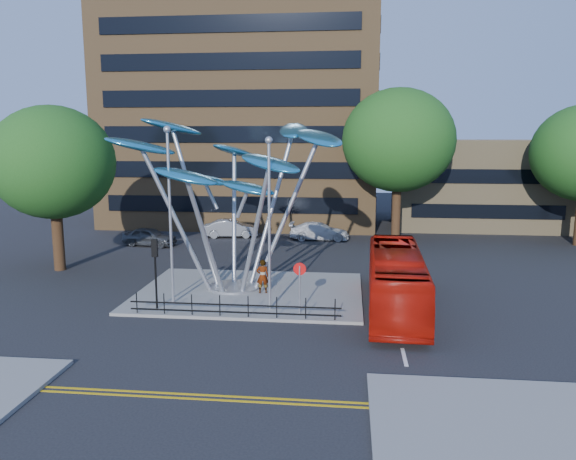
# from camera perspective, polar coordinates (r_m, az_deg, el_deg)

# --- Properties ---
(ground) EXTENTS (120.00, 120.00, 0.00)m
(ground) POSITION_cam_1_polar(r_m,az_deg,el_deg) (24.93, -4.01, -10.37)
(ground) COLOR black
(ground) RESTS_ON ground
(traffic_island) EXTENTS (12.00, 9.00, 0.15)m
(traffic_island) POSITION_cam_1_polar(r_m,az_deg,el_deg) (30.69, -3.86, -6.33)
(traffic_island) COLOR slate
(traffic_island) RESTS_ON ground
(double_yellow_near) EXTENTS (40.00, 0.12, 0.01)m
(double_yellow_near) POSITION_cam_1_polar(r_m,az_deg,el_deg) (19.53, -7.26, -16.36)
(double_yellow_near) COLOR gold
(double_yellow_near) RESTS_ON ground
(double_yellow_far) EXTENTS (40.00, 0.12, 0.01)m
(double_yellow_far) POSITION_cam_1_polar(r_m,az_deg,el_deg) (19.26, -7.48, -16.74)
(double_yellow_far) COLOR gold
(double_yellow_far) RESTS_ON ground
(brick_tower) EXTENTS (25.00, 15.00, 30.00)m
(brick_tower) POSITION_cam_1_polar(r_m,az_deg,el_deg) (56.33, -4.44, 16.30)
(brick_tower) COLOR brown
(brick_tower) RESTS_ON ground
(low_building_near) EXTENTS (15.00, 8.00, 8.00)m
(low_building_near) POSITION_cam_1_polar(r_m,az_deg,el_deg) (54.50, 18.75, 4.45)
(low_building_near) COLOR #9E875D
(low_building_near) RESTS_ON ground
(tree_right) EXTENTS (8.80, 8.80, 12.11)m
(tree_right) POSITION_cam_1_polar(r_m,az_deg,el_deg) (45.18, 11.16, 8.91)
(tree_right) COLOR black
(tree_right) RESTS_ON ground
(tree_left) EXTENTS (7.60, 7.60, 10.32)m
(tree_left) POSITION_cam_1_polar(r_m,az_deg,el_deg) (37.77, -22.79, 6.32)
(tree_left) COLOR black
(tree_left) RESTS_ON ground
(leaf_sculpture) EXTENTS (12.72, 9.54, 9.51)m
(leaf_sculpture) POSITION_cam_1_polar(r_m,az_deg,el_deg) (30.41, -5.78, 6.51)
(leaf_sculpture) COLOR #9EA0A5
(leaf_sculpture) RESTS_ON traffic_island
(street_lamp_left) EXTENTS (0.36, 0.36, 8.80)m
(street_lamp_left) POSITION_cam_1_polar(r_m,az_deg,el_deg) (28.11, -11.93, 2.99)
(street_lamp_left) COLOR #9EA0A5
(street_lamp_left) RESTS_ON traffic_island
(street_lamp_right) EXTENTS (0.36, 0.36, 8.30)m
(street_lamp_right) POSITION_cam_1_polar(r_m,az_deg,el_deg) (26.52, -1.92, 2.22)
(street_lamp_right) COLOR #9EA0A5
(street_lamp_right) RESTS_ON traffic_island
(traffic_light_island) EXTENTS (0.28, 0.18, 3.42)m
(traffic_light_island) POSITION_cam_1_polar(r_m,az_deg,el_deg) (27.79, -13.36, -2.88)
(traffic_light_island) COLOR black
(traffic_light_island) RESTS_ON traffic_island
(no_entry_sign_island) EXTENTS (0.60, 0.10, 2.45)m
(no_entry_sign_island) POSITION_cam_1_polar(r_m,az_deg,el_deg) (26.51, 1.19, -5.00)
(no_entry_sign_island) COLOR #9EA0A5
(no_entry_sign_island) RESTS_ON traffic_island
(pedestrian_railing_front) EXTENTS (10.00, 0.06, 1.00)m
(pedestrian_railing_front) POSITION_cam_1_polar(r_m,az_deg,el_deg) (26.51, -5.51, -7.89)
(pedestrian_railing_front) COLOR black
(pedestrian_railing_front) RESTS_ON traffic_island
(red_bus) EXTENTS (2.92, 10.95, 3.03)m
(red_bus) POSITION_cam_1_polar(r_m,az_deg,el_deg) (27.99, 10.91, -5.02)
(red_bus) COLOR #B21208
(red_bus) RESTS_ON ground
(pedestrian) EXTENTS (0.75, 0.57, 1.83)m
(pedestrian) POSITION_cam_1_polar(r_m,az_deg,el_deg) (30.04, -2.60, -4.72)
(pedestrian) COLOR gray
(pedestrian) RESTS_ON traffic_island
(parked_car_left) EXTENTS (4.38, 2.35, 1.42)m
(parked_car_left) POSITION_cam_1_polar(r_m,az_deg,el_deg) (44.59, -13.89, -0.67)
(parked_car_left) COLOR #42454A
(parked_car_left) RESTS_ON ground
(parked_car_mid) EXTENTS (4.68, 2.22, 1.48)m
(parked_car_mid) POSITION_cam_1_polar(r_m,az_deg,el_deg) (47.10, -5.82, 0.15)
(parked_car_mid) COLOR #999CA1
(parked_car_mid) RESTS_ON ground
(parked_car_right) EXTENTS (4.89, 2.06, 1.41)m
(parked_car_right) POSITION_cam_1_polar(r_m,az_deg,el_deg) (45.86, 3.19, -0.12)
(parked_car_right) COLOR silver
(parked_car_right) RESTS_ON ground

